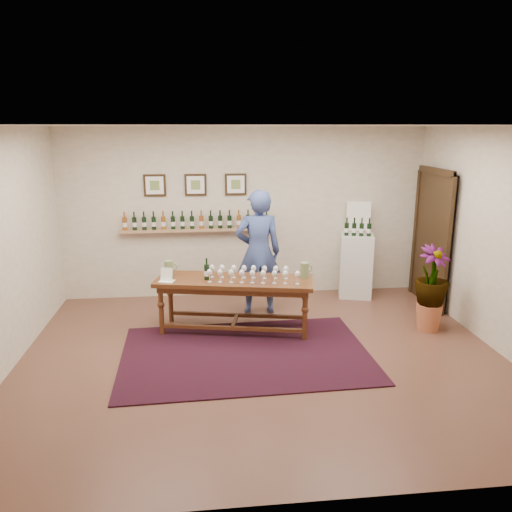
{
  "coord_description": "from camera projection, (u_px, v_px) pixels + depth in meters",
  "views": [
    {
      "loc": [
        -0.7,
        -5.66,
        2.79
      ],
      "look_at": [
        0.0,
        0.8,
        1.1
      ],
      "focal_mm": 35.0,
      "sensor_mm": 36.0,
      "label": 1
    }
  ],
  "objects": [
    {
      "name": "table_glasses",
      "position": [
        248.0,
        274.0,
        6.76
      ],
      "size": [
        1.39,
        0.55,
        0.19
      ],
      "primitive_type": null,
      "rotation": [
        0.0,
        0.0,
        -0.18
      ],
      "color": "white",
      "rests_on": "tasting_table"
    },
    {
      "name": "pitcher_right",
      "position": [
        304.0,
        270.0,
        6.88
      ],
      "size": [
        0.15,
        0.15,
        0.22
      ],
      "primitive_type": null,
      "rotation": [
        0.0,
        0.0,
        -0.06
      ],
      "color": "#6D7E4E",
      "rests_on": "tasting_table"
    },
    {
      "name": "person",
      "position": [
        258.0,
        253.0,
        7.5
      ],
      "size": [
        0.71,
        0.47,
        1.91
      ],
      "primitive_type": "imported",
      "rotation": [
        0.0,
        0.0,
        3.17
      ],
      "color": "#34457B",
      "rests_on": "ground"
    },
    {
      "name": "room_shell",
      "position": [
        380.0,
        235.0,
        7.95
      ],
      "size": [
        6.0,
        6.0,
        6.0
      ],
      "color": "beige",
      "rests_on": "ground"
    },
    {
      "name": "info_sign",
      "position": [
        358.0,
        216.0,
        8.37
      ],
      "size": [
        0.39,
        0.12,
        0.55
      ],
      "primitive_type": "cube",
      "rotation": [
        0.0,
        0.0,
        -0.26
      ],
      "color": "white",
      "rests_on": "display_pedestal"
    },
    {
      "name": "table_bottles",
      "position": [
        207.0,
        268.0,
        6.82
      ],
      "size": [
        0.29,
        0.19,
        0.29
      ],
      "primitive_type": null,
      "rotation": [
        0.0,
        0.0,
        -0.12
      ],
      "color": "black",
      "rests_on": "tasting_table"
    },
    {
      "name": "display_pedestal",
      "position": [
        356.0,
        265.0,
        8.39
      ],
      "size": [
        0.65,
        0.65,
        1.06
      ],
      "primitive_type": "cube",
      "rotation": [
        0.0,
        0.0,
        -0.26
      ],
      "color": "silver",
      "rests_on": "ground"
    },
    {
      "name": "menu_card",
      "position": [
        166.0,
        274.0,
        6.74
      ],
      "size": [
        0.23,
        0.2,
        0.18
      ],
      "primitive_type": "cube",
      "rotation": [
        0.0,
        0.0,
        -0.31
      ],
      "color": "white",
      "rests_on": "tasting_table"
    },
    {
      "name": "ground",
      "position": [
        263.0,
        357.0,
        6.22
      ],
      "size": [
        6.0,
        6.0,
        0.0
      ],
      "primitive_type": "plane",
      "color": "brown",
      "rests_on": "ground"
    },
    {
      "name": "pedestal_bottles",
      "position": [
        358.0,
        227.0,
        8.13
      ],
      "size": [
        0.31,
        0.15,
        0.3
      ],
      "primitive_type": null,
      "rotation": [
        0.0,
        0.0,
        -0.26
      ],
      "color": "black",
      "rests_on": "display_pedestal"
    },
    {
      "name": "rug",
      "position": [
        246.0,
        354.0,
        6.29
      ],
      "size": [
        3.16,
        2.16,
        0.02
      ],
      "primitive_type": "cube",
      "rotation": [
        0.0,
        0.0,
        0.03
      ],
      "color": "#410C0B",
      "rests_on": "ground"
    },
    {
      "name": "pitcher_left",
      "position": [
        169.0,
        268.0,
        6.94
      ],
      "size": [
        0.15,
        0.15,
        0.22
      ],
      "primitive_type": null,
      "rotation": [
        0.0,
        0.0,
        -0.04
      ],
      "color": "#6D7E4E",
      "rests_on": "tasting_table"
    },
    {
      "name": "potted_plant",
      "position": [
        431.0,
        288.0,
        6.92
      ],
      "size": [
        0.71,
        0.71,
        1.05
      ],
      "rotation": [
        0.0,
        0.0,
        0.35
      ],
      "color": "#B15F3B",
      "rests_on": "ground"
    },
    {
      "name": "tasting_table",
      "position": [
        234.0,
        287.0,
        6.88
      ],
      "size": [
        2.24,
        1.1,
        0.76
      ],
      "rotation": [
        0.0,
        0.0,
        -0.2
      ],
      "color": "#4D2813",
      "rests_on": "ground"
    }
  ]
}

